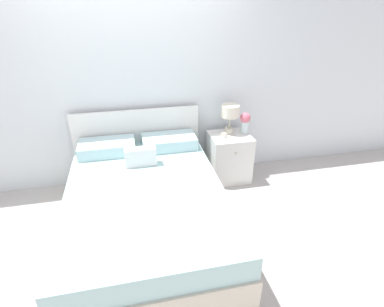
% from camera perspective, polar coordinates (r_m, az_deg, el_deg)
% --- Properties ---
extents(ground_plane, '(12.00, 12.00, 0.00)m').
position_cam_1_polar(ground_plane, '(4.06, -9.62, -4.52)').
color(ground_plane, '#BCB7B2').
extents(wall_back, '(8.00, 0.06, 2.60)m').
position_cam_1_polar(wall_back, '(3.62, -11.34, 13.80)').
color(wall_back, white).
rests_on(wall_back, ground_plane).
extents(bed, '(1.52, 2.13, 0.95)m').
position_cam_1_polar(bed, '(3.08, -8.77, -9.61)').
color(bed, beige).
rests_on(bed, ground_plane).
extents(nightstand, '(0.50, 0.47, 0.61)m').
position_cam_1_polar(nightstand, '(3.88, 7.05, -0.68)').
color(nightstand, white).
rests_on(nightstand, ground_plane).
extents(table_lamp, '(0.22, 0.22, 0.37)m').
position_cam_1_polar(table_lamp, '(3.72, 7.25, 7.65)').
color(table_lamp, beige).
rests_on(table_lamp, nightstand).
extents(flower_vase, '(0.13, 0.13, 0.27)m').
position_cam_1_polar(flower_vase, '(3.79, 10.07, 6.04)').
color(flower_vase, silver).
rests_on(flower_vase, nightstand).
extents(alarm_clock, '(0.06, 0.06, 0.06)m').
position_cam_1_polar(alarm_clock, '(3.67, 6.10, 3.44)').
color(alarm_clock, beige).
rests_on(alarm_clock, nightstand).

